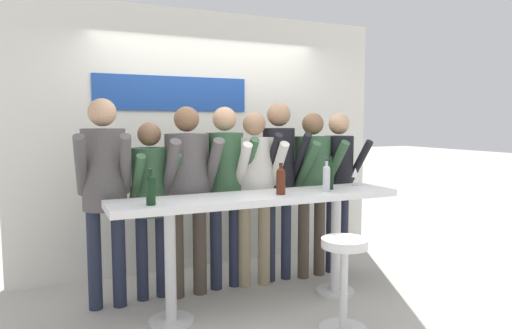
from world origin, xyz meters
The scene contains 17 objects.
ground_plane centered at (0.00, 0.00, 0.00)m, with size 40.00×40.00×0.00m, color #B2ADA3.
back_wall centered at (0.00, 1.33, 1.40)m, with size 4.12×0.12×2.79m.
tasting_table centered at (0.00, 0.00, 0.83)m, with size 2.52×0.53×0.98m.
bar_stool centered at (0.38, -0.70, 0.48)m, with size 0.37×0.37×0.72m.
person_far_left centered at (-1.21, 0.50, 1.12)m, with size 0.47×0.59×1.80m.
person_left centered at (-0.81, 0.56, 0.99)m, with size 0.41×0.52×1.59m.
person_center_left centered at (-0.49, 0.48, 1.07)m, with size 0.47×0.56×1.74m.
person_center centered at (-0.11, 0.54, 1.08)m, with size 0.42×0.54×1.74m.
person_center_right centered at (0.17, 0.48, 1.04)m, with size 0.47×0.56×1.69m.
person_right centered at (0.45, 0.51, 1.13)m, with size 0.39×0.53×1.79m.
person_far_right centered at (0.81, 0.47, 1.05)m, with size 0.45×0.55×1.69m.
person_rightmost centered at (1.16, 0.51, 1.06)m, with size 0.39×0.52×1.69m.
wine_bottle_0 centered at (0.71, 0.00, 1.12)m, with size 0.06×0.06×0.30m.
wine_bottle_1 centered at (0.60, -0.10, 1.11)m, with size 0.07×0.07×0.29m.
wine_bottle_2 centered at (-0.95, -0.12, 1.11)m, with size 0.07×0.07×0.27m.
wine_bottle_3 centered at (0.16, -0.08, 1.11)m, with size 0.08×0.08×0.27m.
wine_glass_0 centered at (1.05, 0.08, 1.11)m, with size 0.07×0.07×0.18m.
Camera 1 is at (-1.62, -3.49, 1.60)m, focal length 32.00 mm.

